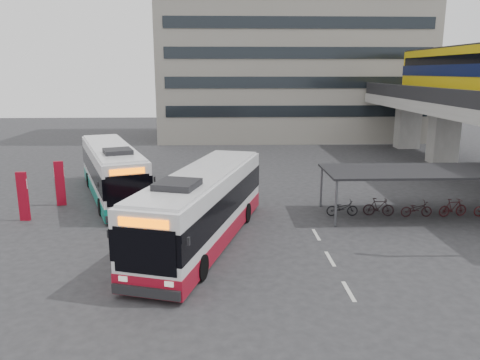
{
  "coord_description": "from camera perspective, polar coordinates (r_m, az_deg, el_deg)",
  "views": [
    {
      "loc": [
        -1.98,
        -21.33,
        7.73
      ],
      "look_at": [
        -1.08,
        3.27,
        2.0
      ],
      "focal_mm": 35.0,
      "sensor_mm": 36.0,
      "label": 1
    }
  ],
  "objects": [
    {
      "name": "pedestrian",
      "position": [
        20.68,
        -3.07,
        -6.09
      ],
      "size": [
        0.78,
        0.82,
        1.88
      ],
      "primitive_type": "imported",
      "rotation": [
        0.0,
        0.0,
        0.88
      ],
      "color": "black",
      "rests_on": "ground"
    },
    {
      "name": "ground",
      "position": [
        22.77,
        3.05,
        -6.76
      ],
      "size": [
        120.0,
        120.0,
        0.0
      ],
      "primitive_type": "plane",
      "color": "#28282B",
      "rests_on": "ground"
    },
    {
      "name": "bus_teal",
      "position": [
        30.25,
        -15.29,
        0.98
      ],
      "size": [
        6.55,
        11.96,
        3.5
      ],
      "rotation": [
        0.0,
        0.0,
        0.36
      ],
      "color": "white",
      "rests_on": "ground"
    },
    {
      "name": "sign_totem_mid",
      "position": [
        27.1,
        -24.94,
        -1.74
      ],
      "size": [
        0.57,
        0.21,
        2.64
      ],
      "rotation": [
        0.0,
        0.0,
        -0.09
      ],
      "color": "maroon",
      "rests_on": "ground"
    },
    {
      "name": "road_markings",
      "position": [
        20.39,
        10.92,
        -9.41
      ],
      "size": [
        0.15,
        7.6,
        0.01
      ],
      "color": "beige",
      "rests_on": "ground"
    },
    {
      "name": "bus_main",
      "position": [
        21.43,
        -4.52,
        -3.38
      ],
      "size": [
        5.95,
        12.38,
        3.59
      ],
      "rotation": [
        0.0,
        0.0,
        -0.29
      ],
      "color": "white",
      "rests_on": "ground"
    },
    {
      "name": "sign_totem_north",
      "position": [
        29.34,
        -21.09,
        -0.32
      ],
      "size": [
        0.57,
        0.3,
        2.65
      ],
      "rotation": [
        0.0,
        0.0,
        0.26
      ],
      "color": "maroon",
      "rests_on": "ground"
    },
    {
      "name": "office_block",
      "position": [
        58.08,
        6.1,
        17.74
      ],
      "size": [
        30.0,
        15.0,
        25.0
      ],
      "primitive_type": "cube",
      "color": "gray",
      "rests_on": "ground"
    },
    {
      "name": "bike_shelter",
      "position": [
        27.21,
        20.63,
        -0.95
      ],
      "size": [
        10.0,
        4.0,
        2.54
      ],
      "color": "#595B60",
      "rests_on": "ground"
    },
    {
      "name": "viaduct",
      "position": [
        39.59,
        26.96,
        9.54
      ],
      "size": [
        8.0,
        32.0,
        9.68
      ],
      "color": "gray",
      "rests_on": "ground"
    }
  ]
}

